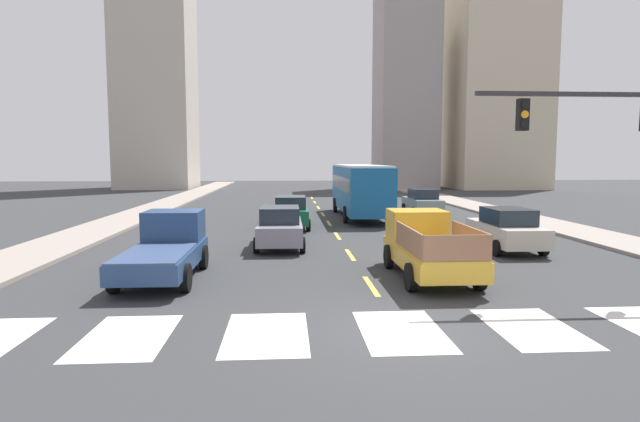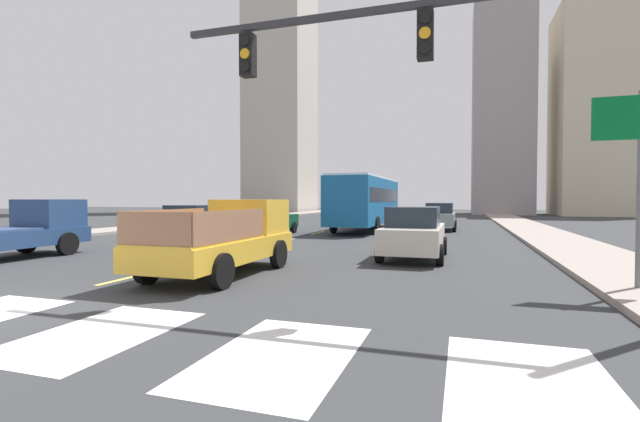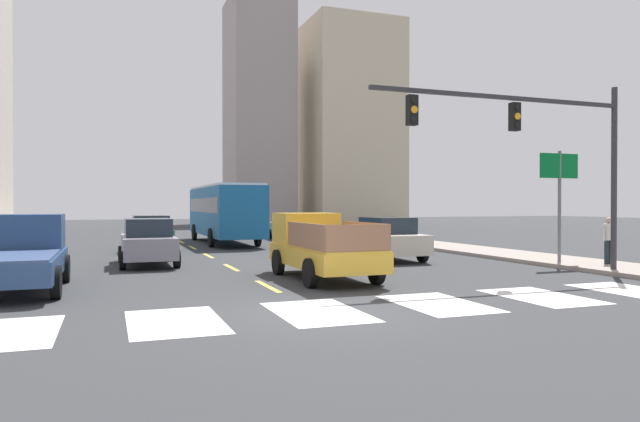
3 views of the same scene
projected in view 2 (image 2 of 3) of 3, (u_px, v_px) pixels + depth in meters
The scene contains 25 objects.
sidewalk_right at pixel (554, 239), 20.68m from camera, with size 3.00×110.00×0.15m, color gray.
sidewalk_left at pixel (135, 228), 28.15m from camera, with size 3.00×110.00×0.15m, color gray.
crosswalk_stripe_4 at pixel (100, 333), 6.41m from camera, with size 1.75×2.87×0.01m, color white.
crosswalk_stripe_5 at pixel (281, 355), 5.52m from camera, with size 1.75×2.87×0.01m, color white.
crosswalk_stripe_6 at pixel (532, 385), 4.63m from camera, with size 1.75×2.87×0.01m, color white.
lane_dash_0 at pixel (133, 277), 11.11m from camera, with size 0.16×2.40×0.01m, color #E0C54A.
lane_dash_1 at pixel (232, 253), 15.86m from camera, with size 0.16×2.40×0.01m, color #E0C54A.
lane_dash_2 at pixel (285, 241), 20.61m from camera, with size 0.16×2.40×0.01m, color #E0C54A.
lane_dash_3 at pixel (318, 233), 25.37m from camera, with size 0.16×2.40×0.01m, color #E0C54A.
lane_dash_4 at pixel (341, 227), 30.12m from camera, with size 0.16×2.40×0.01m, color #E0C54A.
lane_dash_5 at pixel (357, 224), 34.87m from camera, with size 0.16×2.40×0.01m, color #E0C54A.
lane_dash_6 at pixel (370, 221), 39.63m from camera, with size 0.16×2.40×0.01m, color #E0C54A.
lane_dash_7 at pixel (380, 218), 44.38m from camera, with size 0.16×2.40×0.01m, color #E0C54A.
pickup_stakebed at pixel (228, 238), 11.72m from camera, with size 2.18×5.20×1.96m.
pickup_dark at pixel (18, 230), 14.62m from camera, with size 2.18×5.20×1.96m.
city_bus at pixel (366, 199), 27.45m from camera, with size 2.72×10.80×3.32m.
sedan_near_right at pixel (414, 233), 14.45m from camera, with size 2.02×4.40×1.72m.
sedan_mid at pixel (196, 225), 18.43m from camera, with size 2.02×4.40×1.72m.
sedan_near_left at pixel (440, 217), 27.52m from camera, with size 2.02×4.40×1.72m.
sedan_far at pixel (269, 219), 24.22m from camera, with size 2.02×4.40×1.72m.
traffic_signal_gantry at pixel (493, 68), 7.34m from camera, with size 8.76×0.27×6.00m.
direction_sign_green at pixel (639, 147), 8.92m from camera, with size 1.70×0.12×4.20m.
tower_tall_centre at pixel (280, 10), 66.97m from camera, with size 9.08×9.15×61.87m, color #BDB4A6.
block_mid_left at pixel (607, 111), 51.44m from camera, with size 11.08×9.80×24.67m, color beige.
block_mid_right at pixel (502, 111), 56.07m from camera, with size 7.15×8.40×26.62m, color #9C9290.
Camera 2 is at (7.94, -5.04, 1.98)m, focal length 24.52 mm.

